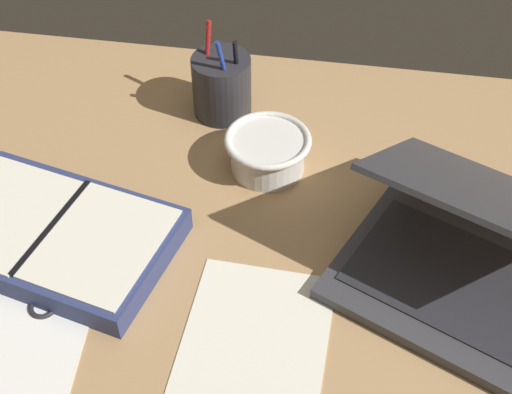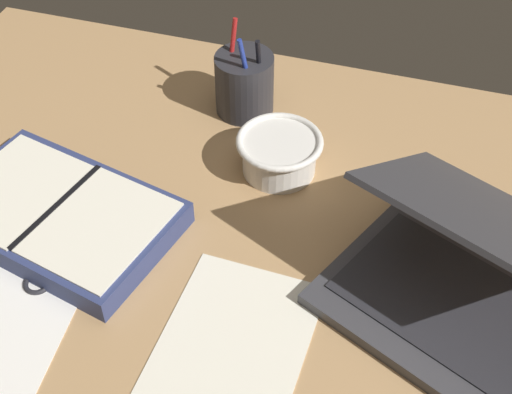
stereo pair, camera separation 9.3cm
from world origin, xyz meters
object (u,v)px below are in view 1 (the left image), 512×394
at_px(planner, 55,235).
at_px(scissors, 60,301).
at_px(bowl, 268,151).
at_px(laptop, 467,255).
at_px(pen_cup, 222,86).

height_order(planner, scissors, planner).
bearing_deg(bowl, scissors, -127.26).
distance_m(laptop, scissors, 0.54).
relative_size(planner, scissors, 2.64).
bearing_deg(pen_cup, laptop, -38.16).
height_order(pen_cup, scissors, pen_cup).
bearing_deg(laptop, pen_cup, 166.12).
bearing_deg(planner, laptop, 16.10).
xyz_separation_m(pen_cup, scissors, (-0.13, -0.43, -0.05)).
bearing_deg(pen_cup, bowl, -52.90).
relative_size(bowl, scissors, 0.97).
relative_size(laptop, bowl, 2.96).
height_order(laptop, pen_cup, laptop).
bearing_deg(pen_cup, planner, -117.12).
height_order(bowl, pen_cup, pen_cup).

